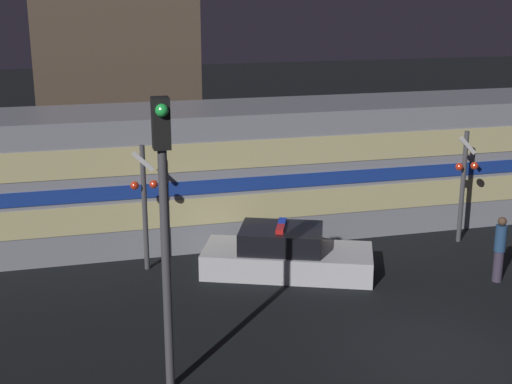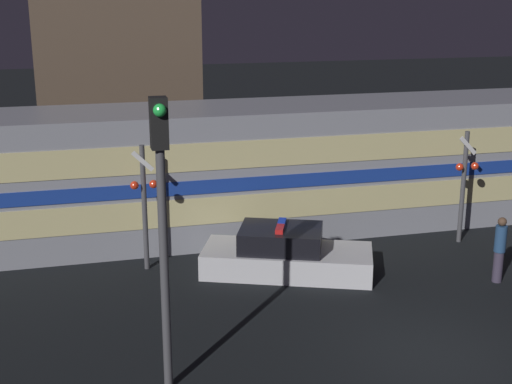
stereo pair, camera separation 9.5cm
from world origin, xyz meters
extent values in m
plane|color=black|center=(0.00, 0.00, 0.00)|extent=(120.00, 120.00, 0.00)
cube|color=gray|center=(-2.43, 8.71, 1.97)|extent=(22.25, 3.20, 3.94)
cube|color=#193899|center=(-2.43, 7.10, 1.97)|extent=(21.80, 0.03, 0.39)
cube|color=beige|center=(-2.43, 7.10, 1.26)|extent=(21.14, 0.02, 0.79)
cube|color=beige|center=(-2.43, 7.10, 2.84)|extent=(21.14, 0.02, 0.79)
cube|color=silver|center=(-1.65, 5.08, 0.34)|extent=(4.80, 3.31, 0.68)
cube|color=black|center=(-1.82, 5.15, 0.97)|extent=(2.57, 2.25, 0.58)
cube|color=red|center=(-1.91, 4.90, 1.32)|extent=(0.38, 0.57, 0.12)
cube|color=blue|center=(-1.72, 5.40, 1.32)|extent=(0.38, 0.57, 0.12)
cylinder|color=#3F384C|center=(3.45, 3.15, 0.42)|extent=(0.25, 0.25, 0.83)
cylinder|color=navy|center=(3.45, 3.15, 1.18)|extent=(0.29, 0.29, 0.69)
sphere|color=brown|center=(3.45, 3.15, 1.64)|extent=(0.23, 0.23, 0.23)
cylinder|color=#4C4C51|center=(4.07, 6.14, 1.68)|extent=(0.14, 0.14, 3.37)
sphere|color=red|center=(3.82, 6.01, 2.36)|extent=(0.22, 0.22, 0.22)
sphere|color=red|center=(4.31, 6.01, 2.36)|extent=(0.22, 0.22, 0.22)
cube|color=white|center=(4.07, 6.05, 2.96)|extent=(0.58, 0.03, 0.58)
cylinder|color=#4C4C51|center=(-5.25, 6.33, 1.71)|extent=(0.14, 0.14, 3.43)
sphere|color=red|center=(-5.49, 6.20, 2.40)|extent=(0.22, 0.22, 0.22)
sphere|color=red|center=(-5.00, 6.20, 2.40)|extent=(0.22, 0.22, 0.22)
cube|color=white|center=(-5.25, 6.24, 3.02)|extent=(0.58, 0.03, 0.58)
cylinder|color=#4C4C51|center=(-5.50, 0.19, 2.33)|extent=(0.16, 0.16, 4.65)
cube|color=black|center=(-5.50, 0.19, 5.10)|extent=(0.30, 0.30, 0.90)
sphere|color=green|center=(-5.50, 0.00, 5.35)|extent=(0.23, 0.23, 0.23)
cube|color=brown|center=(-5.10, 17.75, 4.23)|extent=(6.14, 5.38, 8.46)
camera|label=1|loc=(-6.99, -11.86, 7.31)|focal=50.00mm
camera|label=2|loc=(-6.90, -11.88, 7.31)|focal=50.00mm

